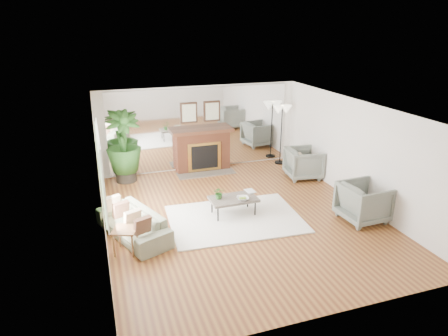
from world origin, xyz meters
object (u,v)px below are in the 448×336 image
object	(u,v)px
coffee_table	(233,199)
side_table	(125,233)
fireplace	(203,149)
sofa	(133,224)
armchair_back	(304,163)
potted_ficus	(124,145)
floor_lamp	(282,114)
armchair_front	(364,202)

from	to	relation	value
coffee_table	side_table	bearing A→B (deg)	-161.41
fireplace	side_table	bearing A→B (deg)	-123.82
sofa	armchair_back	distance (m)	5.36
sofa	potted_ficus	world-z (taller)	potted_ficus
sofa	floor_lamp	size ratio (longest dim) A/B	1.06
armchair_back	potted_ficus	distance (m)	5.08
armchair_front	floor_lamp	distance (m)	4.25
coffee_table	potted_ficus	world-z (taller)	potted_ficus
fireplace	side_table	xyz separation A→B (m)	(-2.65, -3.96, -0.23)
fireplace	potted_ficus	size ratio (longest dim) A/B	1.04
fireplace	armchair_front	bearing A→B (deg)	-59.18
potted_ficus	coffee_table	bearing A→B (deg)	-53.98
fireplace	sofa	xyz separation A→B (m)	(-2.45, -3.37, -0.37)
floor_lamp	armchair_back	bearing A→B (deg)	-86.07
side_table	floor_lamp	distance (m)	6.49
potted_ficus	floor_lamp	size ratio (longest dim) A/B	1.07
side_table	potted_ficus	bearing A→B (deg)	84.53
potted_ficus	floor_lamp	bearing A→B (deg)	0.00
potted_ficus	sofa	bearing A→B (deg)	-92.85
sofa	armchair_back	size ratio (longest dim) A/B	2.05
coffee_table	side_table	world-z (taller)	side_table
floor_lamp	armchair_front	bearing A→B (deg)	-89.18
side_table	armchair_front	bearing A→B (deg)	-3.33
sofa	side_table	xyz separation A→B (m)	(-0.20, -0.58, 0.14)
side_table	potted_ficus	size ratio (longest dim) A/B	0.29
fireplace	armchair_back	size ratio (longest dim) A/B	2.16
side_table	potted_ficus	world-z (taller)	potted_ficus
coffee_table	potted_ficus	size ratio (longest dim) A/B	0.55
coffee_table	floor_lamp	bearing A→B (deg)	48.40
fireplace	armchair_back	xyz separation A→B (m)	(2.57, -1.49, -0.23)
armchair_back	fireplace	bearing A→B (deg)	68.17
side_table	potted_ficus	xyz separation A→B (m)	(0.36, 3.80, 0.63)
fireplace	coffee_table	world-z (taller)	fireplace
sofa	armchair_front	xyz separation A→B (m)	(4.99, -0.89, 0.16)
coffee_table	armchair_back	bearing A→B (deg)	30.89
fireplace	coffee_table	size ratio (longest dim) A/B	1.89
potted_ficus	floor_lamp	distance (m)	4.80
coffee_table	armchair_front	bearing A→B (deg)	-23.16
armchair_front	side_table	size ratio (longest dim) A/B	1.69
armchair_front	floor_lamp	xyz separation A→B (m)	(-0.06, 4.10, 1.13)
sofa	armchair_front	bearing A→B (deg)	57.92
side_table	coffee_table	bearing A→B (deg)	18.59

